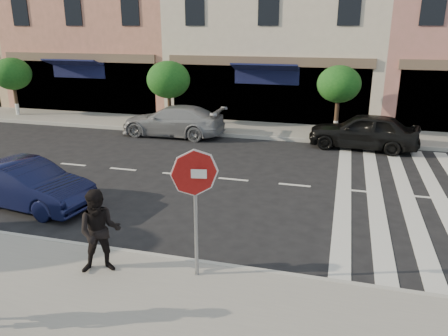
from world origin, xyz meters
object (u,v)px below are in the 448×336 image
walker (100,232)px  car_far_left (173,121)px  stop_sign (195,186)px  car_near_mid (26,185)px  car_far_mid (363,131)px

walker → car_far_left: 11.87m
stop_sign → walker: stop_sign is taller
stop_sign → car_near_mid: size_ratio=0.65×
car_far_left → car_far_mid: (8.29, 0.00, 0.05)m
car_near_mid → car_far_left: size_ratio=0.83×
car_near_mid → walker: bearing=-116.4°
walker → car_far_mid: bearing=41.1°
car_near_mid → car_far_mid: car_far_mid is taller
walker → car_far_mid: (5.19, 11.45, -0.27)m
walker → car_far_left: size_ratio=0.36×
car_near_mid → car_far_mid: (9.06, 8.80, 0.09)m
stop_sign → car_far_mid: (3.34, 11.10, -1.27)m
walker → car_near_mid: (-3.88, 2.65, -0.36)m
car_far_left → walker: bearing=16.1°
car_far_mid → car_near_mid: bearing=-40.2°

